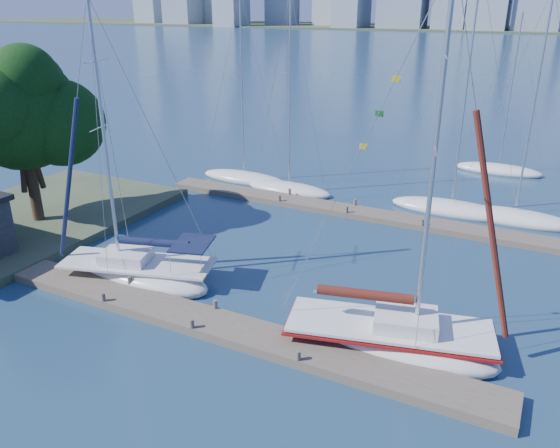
% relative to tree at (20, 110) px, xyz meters
% --- Properties ---
extents(ground, '(700.00, 700.00, 0.00)m').
position_rel_tree_xyz_m(ground, '(15.87, -4.84, -7.42)').
color(ground, '#172D4C').
rests_on(ground, ground).
extents(near_dock, '(26.00, 2.00, 0.40)m').
position_rel_tree_xyz_m(near_dock, '(15.87, -4.84, -7.22)').
color(near_dock, brown).
rests_on(near_dock, ground).
extents(far_dock, '(30.00, 1.80, 0.36)m').
position_rel_tree_xyz_m(far_dock, '(17.87, 11.16, -7.24)').
color(far_dock, brown).
rests_on(far_dock, ground).
extents(shore, '(12.00, 22.00, 0.50)m').
position_rel_tree_xyz_m(shore, '(-1.13, -1.84, -7.17)').
color(shore, '#38472D').
rests_on(shore, ground).
extents(far_shore, '(800.00, 100.00, 1.50)m').
position_rel_tree_xyz_m(far_shore, '(15.87, 315.16, -7.42)').
color(far_shore, '#38472D').
rests_on(far_shore, ground).
extents(tree, '(8.95, 8.13, 11.26)m').
position_rel_tree_xyz_m(tree, '(0.00, 0.00, 0.00)').
color(tree, '#2F2115').
rests_on(tree, ground).
extents(sailboat_navy, '(8.82, 5.02, 14.21)m').
position_rel_tree_xyz_m(sailboat_navy, '(10.37, -2.73, -6.29)').
color(sailboat_navy, silver).
rests_on(sailboat_navy, ground).
extents(sailboat_maroon, '(9.38, 4.96, 15.26)m').
position_rel_tree_xyz_m(sailboat_maroon, '(23.58, -2.67, -6.25)').
color(sailboat_maroon, silver).
rests_on(sailboat_maroon, ground).
extents(bg_boat_0, '(7.52, 2.45, 14.45)m').
position_rel_tree_xyz_m(bg_boat_0, '(6.71, 14.27, -7.15)').
color(bg_boat_0, silver).
rests_on(bg_boat_0, ground).
extents(bg_boat_1, '(7.07, 3.94, 14.50)m').
position_rel_tree_xyz_m(bg_boat_1, '(11.16, 13.35, -7.14)').
color(bg_boat_1, silver).
rests_on(bg_boat_1, ground).
extents(bg_boat_3, '(8.52, 5.00, 15.80)m').
position_rel_tree_xyz_m(bg_boat_3, '(22.89, 14.47, -7.12)').
color(bg_boat_3, silver).
rests_on(bg_boat_3, ground).
extents(bg_boat_4, '(7.92, 3.60, 14.53)m').
position_rel_tree_xyz_m(bg_boat_4, '(26.89, 14.64, -7.13)').
color(bg_boat_4, silver).
rests_on(bg_boat_4, ground).
extents(bg_boat_7, '(7.28, 4.43, 12.98)m').
position_rel_tree_xyz_m(bg_boat_7, '(24.61, 25.93, -7.16)').
color(bg_boat_7, silver).
rests_on(bg_boat_7, ground).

